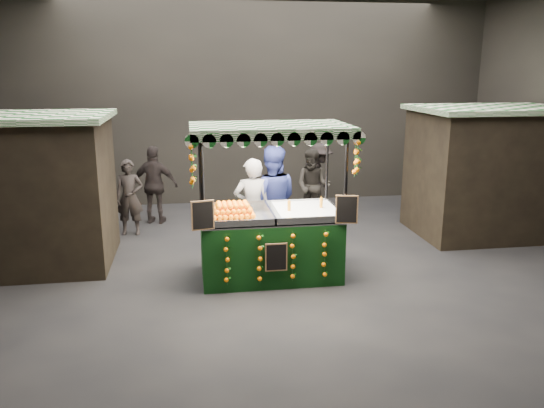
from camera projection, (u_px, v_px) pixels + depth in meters
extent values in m
plane|color=black|center=(288.00, 270.00, 9.16)|extent=(12.00, 12.00, 0.00)
cube|color=black|center=(252.00, 103.00, 13.34)|extent=(12.00, 0.10, 5.00)
cube|color=black|center=(421.00, 191.00, 3.76)|extent=(12.00, 0.10, 5.00)
cube|color=black|center=(24.00, 194.00, 9.15)|extent=(2.80, 2.00, 2.50)
cube|color=#125218|center=(15.00, 117.00, 8.83)|extent=(3.00, 2.20, 0.10)
cube|color=black|center=(487.00, 174.00, 10.95)|extent=(2.80, 2.00, 2.50)
cube|color=#125218|center=(494.00, 109.00, 10.63)|extent=(3.00, 2.20, 0.10)
cube|color=black|center=(270.00, 247.00, 8.78)|extent=(2.21, 1.20, 1.00)
cube|color=silver|center=(270.00, 216.00, 8.66)|extent=(2.21, 1.20, 0.04)
cylinder|color=black|center=(203.00, 217.00, 7.90)|extent=(0.05, 0.05, 2.41)
cylinder|color=black|center=(345.00, 212.00, 8.22)|extent=(0.05, 0.05, 2.41)
cylinder|color=black|center=(201.00, 199.00, 9.00)|extent=(0.05, 0.05, 2.41)
cylinder|color=black|center=(326.00, 195.00, 9.32)|extent=(0.05, 0.05, 2.41)
cube|color=#125218|center=(270.00, 127.00, 8.31)|extent=(2.46, 1.46, 0.08)
cube|color=white|center=(306.00, 211.00, 8.73)|extent=(0.98, 1.08, 0.08)
cube|color=black|center=(203.00, 215.00, 7.83)|extent=(0.34, 0.10, 0.44)
cube|color=black|center=(347.00, 209.00, 8.16)|extent=(0.34, 0.10, 0.44)
cube|color=black|center=(276.00, 257.00, 8.16)|extent=(0.34, 0.03, 0.44)
imported|color=slate|center=(252.00, 209.00, 9.54)|extent=(0.67, 0.44, 1.82)
imported|color=navy|center=(272.00, 200.00, 9.79)|extent=(1.08, 0.91, 2.00)
imported|color=#2A2422|center=(130.00, 197.00, 10.96)|extent=(0.60, 0.43, 1.55)
imported|color=black|center=(313.00, 186.00, 11.81)|extent=(0.99, 0.91, 1.63)
imported|color=black|center=(155.00, 185.00, 11.77)|extent=(1.08, 0.66, 1.72)
imported|color=black|center=(319.00, 179.00, 12.49)|extent=(1.02, 1.24, 1.68)
imported|color=black|center=(83.00, 185.00, 11.25)|extent=(1.04, 0.80, 1.91)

